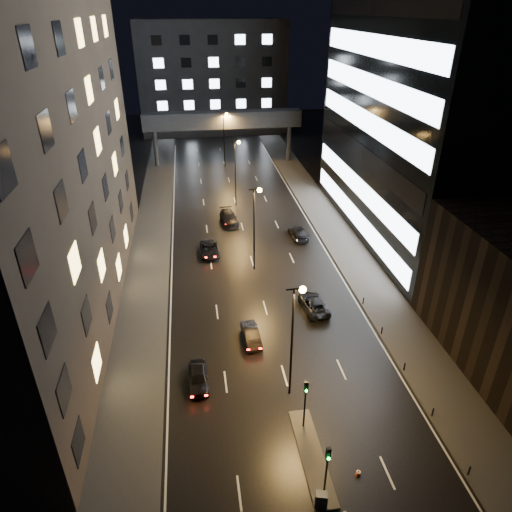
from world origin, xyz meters
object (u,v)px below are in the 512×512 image
(car_toward_b, at_px, (298,233))
(car_away_b, at_px, (251,335))
(car_toward_a, at_px, (314,304))
(car_away_a, at_px, (198,378))
(car_away_c, at_px, (210,249))
(car_away_d, at_px, (229,218))
(utility_cabinet, at_px, (321,500))

(car_toward_b, bearing_deg, car_away_b, 62.76)
(car_away_b, relative_size, car_toward_a, 0.81)
(car_away_a, xyz_separation_m, car_away_b, (5.07, 4.88, -0.03))
(car_away_a, bearing_deg, car_toward_a, 35.55)
(car_away_a, height_order, car_away_b, car_away_a)
(car_away_c, xyz_separation_m, car_toward_a, (9.88, -13.49, 0.02))
(car_away_c, distance_m, car_away_d, 9.74)
(car_away_a, relative_size, utility_cabinet, 3.31)
(car_away_b, xyz_separation_m, car_toward_b, (9.18, 20.40, 0.05))
(car_away_d, relative_size, car_toward_b, 1.09)
(car_away_c, distance_m, car_toward_a, 16.72)
(car_away_d, bearing_deg, car_toward_b, -41.43)
(car_away_d, height_order, utility_cabinet, car_away_d)
(car_toward_a, bearing_deg, car_away_a, 31.71)
(car_away_c, distance_m, utility_cabinet, 34.55)
(car_toward_a, height_order, utility_cabinet, utility_cabinet)
(car_away_d, bearing_deg, car_away_c, -115.58)
(car_away_a, relative_size, car_away_d, 0.77)
(car_toward_b, bearing_deg, car_away_c, 10.45)
(car_away_b, relative_size, utility_cabinet, 3.26)
(car_away_b, height_order, car_away_c, car_away_c)
(car_away_c, xyz_separation_m, utility_cabinet, (4.92, -34.20, 0.09))
(car_away_b, bearing_deg, car_away_a, -140.63)
(car_away_c, relative_size, utility_cabinet, 3.93)
(car_away_d, height_order, car_toward_b, car_away_d)
(car_away_d, distance_m, car_toward_b, 10.76)
(car_away_b, distance_m, utility_cabinet, 16.81)
(car_away_a, bearing_deg, car_toward_b, 59.76)
(car_toward_a, height_order, car_toward_b, car_toward_b)
(car_away_a, xyz_separation_m, car_toward_a, (12.09, 8.90, -0.01))
(car_toward_a, distance_m, car_toward_b, 16.52)
(car_toward_b, relative_size, utility_cabinet, 3.96)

